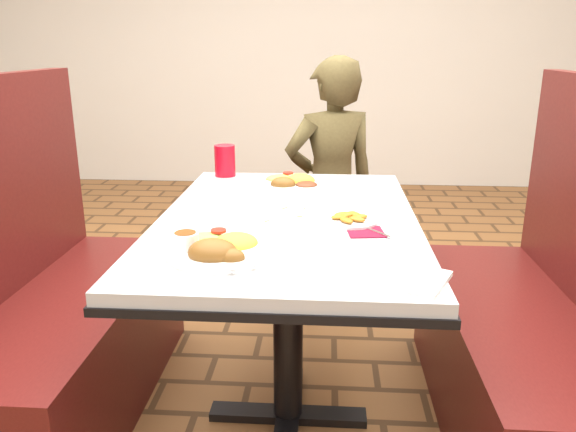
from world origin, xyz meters
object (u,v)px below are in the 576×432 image
object	(u,v)px
dining_table	(288,245)
plantain_plate	(350,219)
near_dinner_plate	(219,243)
far_dinner_plate	(292,180)
booth_bench_right	(531,344)
red_tumbler	(225,161)
booth_bench_left	(58,327)
diner_person	(331,190)

from	to	relation	value
dining_table	plantain_plate	distance (m)	0.23
near_dinner_plate	far_dinner_plate	distance (m)	0.75
booth_bench_right	dining_table	bearing A→B (deg)	180.00
red_tumbler	dining_table	bearing A→B (deg)	-61.34
booth_bench_left	red_tumbler	bearing A→B (deg)	47.21
far_dinner_plate	red_tumbler	distance (m)	0.33
near_dinner_plate	red_tumbler	distance (m)	0.90
dining_table	booth_bench_right	distance (m)	0.86
far_dinner_plate	booth_bench_left	bearing A→B (deg)	-153.95
diner_person	near_dinner_plate	bearing A→B (deg)	56.61
dining_table	red_tumbler	world-z (taller)	red_tumbler
diner_person	near_dinner_plate	world-z (taller)	diner_person
red_tumbler	near_dinner_plate	bearing A→B (deg)	-80.85
near_dinner_plate	far_dinner_plate	bearing A→B (deg)	79.04
near_dinner_plate	far_dinner_plate	world-z (taller)	near_dinner_plate
booth_bench_right	plantain_plate	bearing A→B (deg)	-175.02
booth_bench_right	far_dinner_plate	world-z (taller)	booth_bench_right
plantain_plate	booth_bench_right	bearing A→B (deg)	4.98
dining_table	near_dinner_plate	bearing A→B (deg)	-113.73
booth_bench_right	far_dinner_plate	size ratio (longest dim) A/B	4.38
far_dinner_plate	red_tumbler	xyz separation A→B (m)	(-0.29, 0.16, 0.04)
dining_table	red_tumbler	distance (m)	0.64
dining_table	far_dinner_plate	world-z (taller)	far_dinner_plate
booth_bench_right	plantain_plate	distance (m)	0.75
dining_table	near_dinner_plate	xyz separation A→B (m)	(-0.15, -0.35, 0.13)
far_dinner_plate	red_tumbler	size ratio (longest dim) A/B	2.17
plantain_plate	booth_bench_left	bearing A→B (deg)	176.95
diner_person	red_tumbler	world-z (taller)	diner_person
red_tumbler	plantain_plate	bearing A→B (deg)	-50.62
dining_table	booth_bench_left	xyz separation A→B (m)	(-0.80, 0.00, -0.32)
red_tumbler	diner_person	bearing A→B (deg)	38.25
dining_table	booth_bench_left	size ratio (longest dim) A/B	1.01
plantain_plate	diner_person	bearing A→B (deg)	93.29
plantain_plate	dining_table	bearing A→B (deg)	164.62
booth_bench_left	plantain_plate	distance (m)	1.08
far_dinner_plate	red_tumbler	world-z (taller)	red_tumbler
booth_bench_left	red_tumbler	distance (m)	0.88
dining_table	red_tumbler	size ratio (longest dim) A/B	9.61
booth_bench_right	diner_person	world-z (taller)	diner_person
red_tumbler	booth_bench_right	bearing A→B (deg)	-26.35
booth_bench_right	red_tumbler	distance (m)	1.31
booth_bench_right	near_dinner_plate	size ratio (longest dim) A/B	4.20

